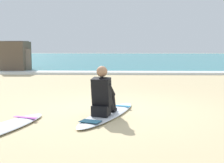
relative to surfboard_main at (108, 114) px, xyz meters
The scene contains 7 objects.
ground_plane 0.46m from the surfboard_main, 77.45° to the left, with size 80.00×80.00×0.00m, color #CCB584.
sea 22.52m from the surfboard_main, 89.75° to the left, with size 80.00×28.00×0.10m, color teal.
breaking_foam 8.82m from the surfboard_main, 89.35° to the left, with size 80.00×0.90×0.11m, color white.
surfboard_main is the anchor object (origin of this frame).
surfer_seated 0.46m from the surfboard_main, 113.42° to the right, with size 0.49×0.76×0.95m.
surfboard_spare_near 2.04m from the surfboard_main, 147.55° to the right, with size 1.19×2.31×0.08m.
rock_outcrop_distant 11.40m from the surfboard_main, 119.06° to the left, with size 3.92×2.96×1.57m.
Camera 1 is at (0.16, -6.74, 1.45)m, focal length 51.35 mm.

